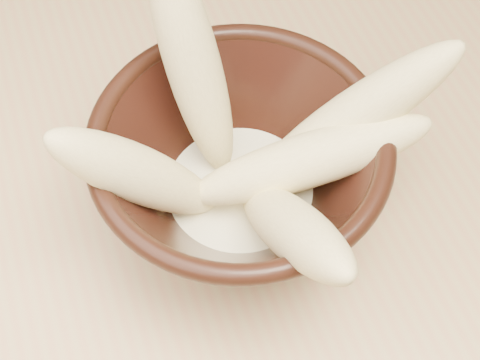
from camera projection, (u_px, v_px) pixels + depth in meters
name	position (u px, v px, depth m)	size (l,w,h in m)	color
table	(273.00, 155.00, 0.64)	(1.20, 0.80, 0.75)	tan
bowl	(240.00, 173.00, 0.46)	(0.20, 0.20, 0.11)	black
milk_puddle	(240.00, 193.00, 0.49)	(0.11, 0.11, 0.02)	#EFE9C0
banana_upright	(193.00, 66.00, 0.44)	(0.04, 0.04, 0.18)	#D3BF7D
banana_left	(138.00, 174.00, 0.42)	(0.04, 0.04, 0.14)	#D3BF7D
banana_right	(352.00, 119.00, 0.44)	(0.04, 0.04, 0.17)	#D3BF7D
banana_across	(307.00, 161.00, 0.44)	(0.04, 0.04, 0.17)	#D3BF7D
banana_front	(292.00, 229.00, 0.41)	(0.04, 0.04, 0.15)	#D3BF7D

